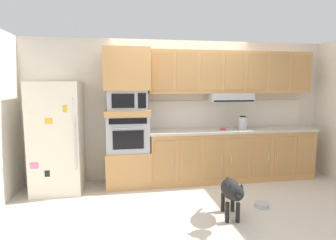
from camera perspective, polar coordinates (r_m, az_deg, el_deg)
The scene contains 16 objects.
ground_plane at distance 4.46m, azimuth 5.37°, elevation -15.42°, with size 9.60×9.60×0.00m, color beige.
back_kitchen_wall at distance 5.22m, azimuth 2.41°, elevation 2.10°, with size 6.20×0.12×2.50m, color beige.
refrigerator at distance 4.84m, azimuth -21.57°, elevation -3.23°, with size 0.76×0.73×1.76m.
oven_base_cabinet at distance 4.93m, azimuth -8.04°, elevation -9.52°, with size 0.74×0.62×0.60m, color tan.
built_in_oven at distance 4.79m, azimuth -8.16°, elevation -2.64°, with size 0.70×0.62×0.60m.
appliance_mid_shelf at distance 4.75m, azimuth -8.24°, elevation 1.53°, with size 0.74×0.62×0.10m, color tan.
microwave at distance 4.73m, azimuth -8.28°, elevation 4.06°, with size 0.64×0.54×0.32m.
appliance_upper_cabinet at distance 4.73m, azimuth -8.39°, elevation 10.12°, with size 0.74×0.62×0.68m, color tan.
lower_cabinet_run at distance 5.27m, azimuth 12.75°, elevation -6.97°, with size 2.98×0.63×0.88m.
countertop_slab at distance 5.18m, azimuth 12.87°, elevation -2.01°, with size 3.02×0.64×0.04m, color #BCB2A3.
backsplash_panel at distance 5.41m, azimuth 11.80°, elevation 1.29°, with size 3.02×0.02×0.50m, color silver.
upper_cabinet_with_hood at distance 5.23m, azimuth 12.64°, elevation 9.10°, with size 2.98×0.48×0.88m.
screwdriver at distance 5.06m, azimuth 11.09°, elevation -1.80°, with size 0.15×0.16×0.03m.
electric_kettle at distance 5.18m, azimuth 14.92°, elevation -0.57°, with size 0.17×0.17×0.24m.
dog at distance 3.76m, azimuth 12.79°, elevation -13.90°, with size 0.32×0.80×0.56m.
dog_food_bowl at distance 4.33m, azimuth 18.44°, elevation -16.00°, with size 0.20×0.20×0.06m.
Camera 1 is at (-1.07, -3.97, 1.71)m, focal length 30.01 mm.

